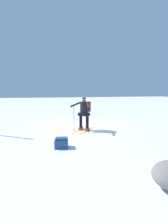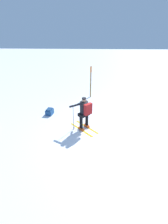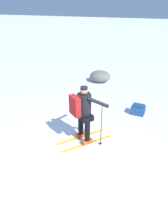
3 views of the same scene
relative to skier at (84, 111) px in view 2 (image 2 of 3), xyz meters
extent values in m
plane|color=white|center=(0.00, 0.70, -0.97)|extent=(80.00, 80.00, 0.00)
cube|color=gold|center=(0.12, -0.15, -0.97)|extent=(1.16, 1.20, 0.01)
cube|color=#C64714|center=(0.12, -0.15, -0.90)|extent=(0.29, 0.29, 0.12)
cylinder|color=black|center=(0.12, -0.15, -0.50)|extent=(0.15, 0.15, 0.69)
cube|color=gold|center=(-0.16, 0.11, -0.97)|extent=(1.16, 1.20, 0.01)
cube|color=#C64714|center=(-0.16, 0.11, -0.90)|extent=(0.29, 0.29, 0.12)
cylinder|color=black|center=(-0.16, 0.11, -0.50)|extent=(0.15, 0.15, 0.69)
cube|color=black|center=(-0.02, -0.02, -0.16)|extent=(0.61, 0.60, 0.14)
cylinder|color=black|center=(-0.02, -0.02, 0.15)|extent=(0.39, 0.39, 0.62)
sphere|color=tan|center=(-0.02, -0.02, 0.56)|extent=(0.20, 0.20, 0.20)
cylinder|color=black|center=(-0.02, -0.02, 0.65)|extent=(0.19, 0.19, 0.06)
cube|color=maroon|center=(0.17, 0.17, 0.20)|extent=(0.39, 0.39, 0.52)
cylinder|color=black|center=(0.07, -0.52, -0.34)|extent=(0.02, 0.02, 1.27)
cylinder|color=black|center=(0.07, -0.52, -0.91)|extent=(0.07, 0.07, 0.01)
cylinder|color=black|center=(0.08, -0.42, 0.34)|extent=(0.16, 0.58, 0.28)
cylinder|color=black|center=(-0.52, 0.04, -0.34)|extent=(0.02, 0.02, 1.27)
cylinder|color=black|center=(-0.52, 0.04, -0.91)|extent=(0.07, 0.07, 0.01)
cylinder|color=black|center=(-0.42, 0.06, 0.34)|extent=(0.58, 0.18, 0.28)
cube|color=navy|center=(-1.36, -2.10, -0.83)|extent=(0.51, 0.42, 0.29)
cube|color=navy|center=(-1.36, -2.10, -0.65)|extent=(0.42, 0.34, 0.06)
cylinder|color=olive|center=(-4.18, 0.20, 0.13)|extent=(0.09, 0.09, 2.21)
cylinder|color=orange|center=(-4.18, 0.20, 1.03)|extent=(0.10, 0.10, 0.40)
camera|label=1|loc=(-1.83, -7.16, 0.98)|focal=24.00mm
camera|label=2|loc=(6.16, 0.36, 3.26)|focal=24.00mm
camera|label=3|loc=(-1.53, 4.92, 2.72)|focal=35.00mm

